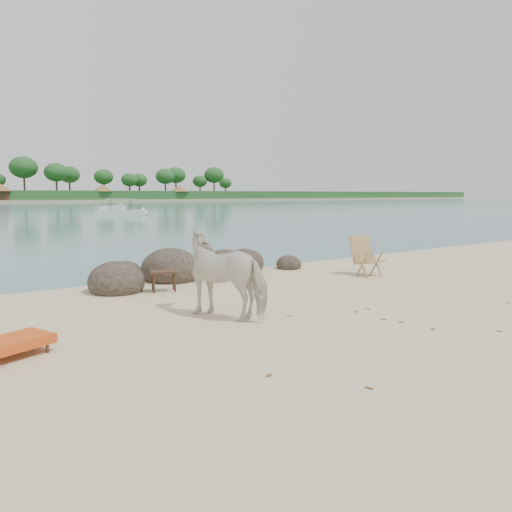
{
  "coord_description": "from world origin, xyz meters",
  "views": [
    {
      "loc": [
        -5.95,
        -5.92,
        2.22
      ],
      "look_at": [
        -0.18,
        2.0,
        1.0
      ],
      "focal_mm": 35.0,
      "sensor_mm": 36.0,
      "label": 1
    }
  ],
  "objects_px": {
    "boulders": "(188,271)",
    "cow": "(228,275)",
    "side_table": "(164,283)",
    "deck_chair": "(370,257)"
  },
  "relations": [
    {
      "from": "boulders",
      "to": "cow",
      "type": "xyz_separation_m",
      "value": [
        -1.3,
        -3.93,
        0.55
      ]
    },
    {
      "from": "side_table",
      "to": "deck_chair",
      "type": "bearing_deg",
      "value": 6.76
    },
    {
      "from": "boulders",
      "to": "cow",
      "type": "distance_m",
      "value": 4.18
    },
    {
      "from": "boulders",
      "to": "side_table",
      "type": "bearing_deg",
      "value": -136.07
    },
    {
      "from": "cow",
      "to": "side_table",
      "type": "bearing_deg",
      "value": -114.56
    },
    {
      "from": "cow",
      "to": "boulders",
      "type": "bearing_deg",
      "value": -132.4
    },
    {
      "from": "boulders",
      "to": "cow",
      "type": "bearing_deg",
      "value": -108.28
    },
    {
      "from": "deck_chair",
      "to": "side_table",
      "type": "bearing_deg",
      "value": 178.21
    },
    {
      "from": "side_table",
      "to": "deck_chair",
      "type": "distance_m",
      "value": 5.61
    },
    {
      "from": "cow",
      "to": "deck_chair",
      "type": "relative_size",
      "value": 1.73
    }
  ]
}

